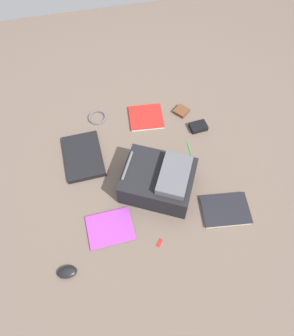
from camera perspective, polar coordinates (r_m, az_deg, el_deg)
ground_plane at (r=1.98m, az=-0.89°, el=-0.83°), size 3.54×3.54×0.00m
backpack at (r=1.85m, az=2.22°, el=-2.19°), size 0.47×0.50×0.21m
laptop at (r=2.07m, az=-11.29°, el=2.10°), size 0.35×0.25×0.03m
book_blue at (r=2.23m, az=-0.14°, el=9.02°), size 0.23×0.25×0.02m
book_comic at (r=1.91m, az=13.81°, el=-7.25°), size 0.23×0.29×0.02m
book_red at (r=1.83m, az=-6.54°, el=-10.60°), size 0.21×0.26×0.01m
computer_mouse at (r=1.79m, az=-14.06°, el=-17.54°), size 0.07×0.11×0.03m
cable_coil at (r=2.26m, az=-8.89°, el=8.92°), size 0.12×0.12×0.01m
power_brick at (r=2.19m, az=9.12°, el=7.28°), size 0.09×0.12×0.03m
pen_black at (r=2.09m, az=7.61°, el=3.13°), size 0.14×0.01×0.01m
earbud_pouch at (r=2.27m, az=6.12°, el=10.03°), size 0.12×0.12×0.03m
usb_stick at (r=1.79m, az=2.24°, el=-13.17°), size 0.05×0.04×0.01m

